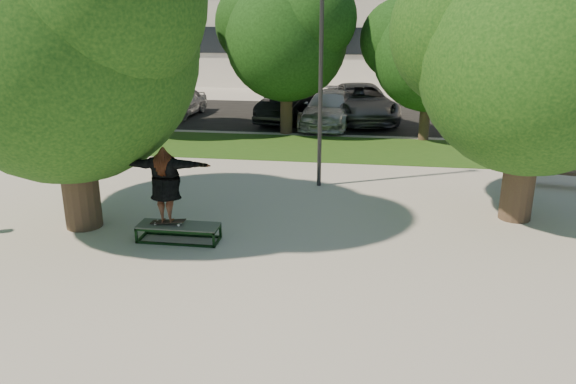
% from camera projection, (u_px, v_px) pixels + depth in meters
% --- Properties ---
extents(ground, '(120.00, 120.00, 0.00)m').
position_uv_depth(ground, '(249.00, 254.00, 11.80)').
color(ground, '#A4A097').
rests_on(ground, ground).
extents(grass_strip, '(30.00, 4.00, 0.02)m').
position_uv_depth(grass_strip, '(330.00, 149.00, 20.59)').
color(grass_strip, '#1F4B15').
rests_on(grass_strip, ground).
extents(asphalt_strip, '(40.00, 8.00, 0.01)m').
position_uv_depth(asphalt_strip, '(319.00, 116.00, 26.83)').
color(asphalt_strip, black).
rests_on(asphalt_strip, ground).
extents(tree_left, '(6.96, 5.95, 7.12)m').
position_uv_depth(tree_left, '(60.00, 33.00, 12.03)').
color(tree_left, '#38281E').
rests_on(tree_left, ground).
extents(tree_right, '(6.24, 5.33, 6.51)m').
position_uv_depth(tree_right, '(532.00, 47.00, 12.61)').
color(tree_right, '#38281E').
rests_on(tree_right, ground).
extents(bg_tree_left, '(5.28, 4.51, 5.77)m').
position_uv_depth(bg_tree_left, '(142.00, 40.00, 21.94)').
color(bg_tree_left, '#38281E').
rests_on(bg_tree_left, ground).
extents(bg_tree_mid, '(5.76, 4.92, 6.24)m').
position_uv_depth(bg_tree_mid, '(285.00, 32.00, 22.04)').
color(bg_tree_mid, '#38281E').
rests_on(bg_tree_mid, ground).
extents(bg_tree_right, '(5.04, 4.31, 5.43)m').
position_uv_depth(bg_tree_right, '(428.00, 48.00, 20.97)').
color(bg_tree_right, '#38281E').
rests_on(bg_tree_right, ground).
extents(lamppost, '(0.25, 0.15, 6.11)m').
position_uv_depth(lamppost, '(321.00, 76.00, 15.37)').
color(lamppost, '#2D2D30').
rests_on(lamppost, ground).
extents(grind_box, '(1.80, 0.60, 0.38)m').
position_uv_depth(grind_box, '(179.00, 233.00, 12.42)').
color(grind_box, black).
rests_on(grind_box, ground).
extents(skater_rig, '(2.10, 0.65, 1.77)m').
position_uv_depth(skater_rig, '(165.00, 185.00, 12.11)').
color(skater_rig, white).
rests_on(skater_rig, grind_box).
extents(bench, '(3.24, 1.02, 0.49)m').
position_uv_depth(bench, '(574.00, 174.00, 16.01)').
color(bench, brown).
rests_on(bench, ground).
extents(car_silver_a, '(1.88, 3.92, 1.29)m').
position_uv_depth(car_silver_a, '(180.00, 103.00, 26.61)').
color(car_silver_a, '#B4B3B9').
rests_on(car_silver_a, asphalt_strip).
extents(car_dark, '(2.56, 5.11, 1.61)m').
position_uv_depth(car_dark, '(289.00, 103.00, 25.47)').
color(car_dark, black).
rests_on(car_dark, asphalt_strip).
extents(car_grey, '(3.85, 6.34, 1.64)m').
position_uv_depth(car_grey, '(360.00, 103.00, 25.52)').
color(car_grey, slate).
rests_on(car_grey, asphalt_strip).
extents(car_silver_b, '(2.52, 5.20, 1.46)m').
position_uv_depth(car_silver_b, '(329.00, 109.00, 24.57)').
color(car_silver_b, silver).
rests_on(car_silver_b, asphalt_strip).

